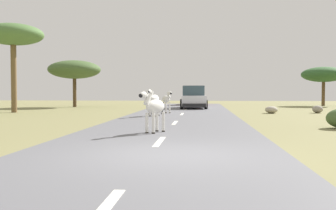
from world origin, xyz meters
TOP-DOWN VIEW (x-y plane):
  - ground_plane at (0.00, 0.00)m, footprint 90.00×90.00m
  - road at (-0.39, 0.00)m, footprint 6.00×64.00m
  - lane_markings at (-0.39, -1.00)m, footprint 0.16×56.00m
  - zebra_0 at (-0.80, 4.13)m, footprint 0.82×1.39m
  - zebra_1 at (-1.39, 15.12)m, footprint 0.83×1.36m
  - zebra_2 at (-1.81, 12.18)m, footprint 0.62×1.56m
  - car_0 at (0.10, 21.63)m, footprint 2.19×4.42m
  - car_1 at (0.03, 28.95)m, footprint 2.02×4.34m
  - tree_0 at (12.00, 28.57)m, footprint 4.02×4.02m
  - tree_1 at (-10.15, 24.06)m, footprint 4.48×4.48m
  - tree_6 at (-11.31, 15.64)m, footprint 3.83×3.83m
  - rock_1 at (5.05, 16.09)m, footprint 0.77×0.80m
  - rock_3 at (8.02, 16.70)m, footprint 0.65×0.67m

SIDE VIEW (x-z plane):
  - ground_plane at x=0.00m, z-range 0.00..0.00m
  - road at x=-0.39m, z-range 0.00..0.05m
  - lane_markings at x=-0.39m, z-range 0.05..0.06m
  - rock_1 at x=5.05m, z-range 0.00..0.44m
  - rock_3 at x=8.02m, z-range 0.00..0.48m
  - car_0 at x=0.10m, z-range -0.02..1.72m
  - car_1 at x=0.03m, z-range -0.02..1.72m
  - zebra_1 at x=-1.39m, z-range 0.18..1.55m
  - zebra_0 at x=-0.80m, z-range 0.18..1.58m
  - zebra_2 at x=-1.81m, z-range 0.19..1.68m
  - tree_0 at x=12.00m, z-range 1.09..4.70m
  - tree_1 at x=-10.15m, z-range 1.20..5.20m
  - tree_6 at x=-11.31m, z-range 2.09..7.77m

